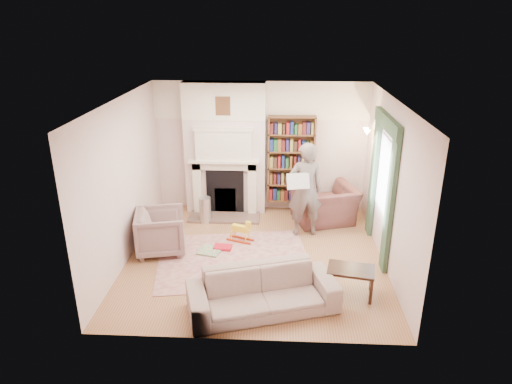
# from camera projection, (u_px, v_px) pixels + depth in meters

# --- Properties ---
(floor) EXTENTS (4.50, 4.50, 0.00)m
(floor) POSITION_uv_depth(u_px,v_px,m) (255.00, 257.00, 8.20)
(floor) COLOR brown
(floor) RESTS_ON ground
(ceiling) EXTENTS (4.50, 4.50, 0.00)m
(ceiling) POSITION_uv_depth(u_px,v_px,m) (255.00, 100.00, 7.18)
(ceiling) COLOR white
(ceiling) RESTS_ON wall_back
(wall_back) EXTENTS (4.50, 0.00, 4.50)m
(wall_back) POSITION_uv_depth(u_px,v_px,m) (261.00, 147.00, 9.78)
(wall_back) COLOR silver
(wall_back) RESTS_ON floor
(wall_front) EXTENTS (4.50, 0.00, 4.50)m
(wall_front) POSITION_uv_depth(u_px,v_px,m) (245.00, 247.00, 5.59)
(wall_front) COLOR silver
(wall_front) RESTS_ON floor
(wall_left) EXTENTS (0.00, 4.50, 4.50)m
(wall_left) POSITION_uv_depth(u_px,v_px,m) (124.00, 181.00, 7.80)
(wall_left) COLOR silver
(wall_left) RESTS_ON floor
(wall_right) EXTENTS (0.00, 4.50, 4.50)m
(wall_right) POSITION_uv_depth(u_px,v_px,m) (390.00, 186.00, 7.58)
(wall_right) COLOR silver
(wall_right) RESTS_ON floor
(fireplace) EXTENTS (1.70, 0.58, 2.80)m
(fireplace) POSITION_uv_depth(u_px,v_px,m) (225.00, 150.00, 9.63)
(fireplace) COLOR silver
(fireplace) RESTS_ON floor
(bookcase) EXTENTS (1.00, 0.24, 1.85)m
(bookcase) POSITION_uv_depth(u_px,v_px,m) (291.00, 160.00, 9.71)
(bookcase) COLOR brown
(bookcase) RESTS_ON floor
(window) EXTENTS (0.02, 0.90, 1.30)m
(window) POSITION_uv_depth(u_px,v_px,m) (385.00, 175.00, 7.93)
(window) COLOR silver
(window) RESTS_ON wall_right
(curtain_left) EXTENTS (0.07, 0.32, 2.40)m
(curtain_left) POSITION_uv_depth(u_px,v_px,m) (390.00, 204.00, 7.37)
(curtain_left) COLOR #2A422D
(curtain_left) RESTS_ON floor
(curtain_right) EXTENTS (0.07, 0.32, 2.40)m
(curtain_right) POSITION_uv_depth(u_px,v_px,m) (374.00, 176.00, 8.68)
(curtain_right) COLOR #2A422D
(curtain_right) RESTS_ON floor
(pelmet) EXTENTS (0.09, 1.70, 0.24)m
(pelmet) POSITION_uv_depth(u_px,v_px,m) (388.00, 123.00, 7.60)
(pelmet) COLOR #2A422D
(pelmet) RESTS_ON wall_right
(wall_sconce) EXTENTS (0.20, 0.24, 0.24)m
(wall_sconce) POSITION_uv_depth(u_px,v_px,m) (364.00, 134.00, 8.80)
(wall_sconce) COLOR gold
(wall_sconce) RESTS_ON wall_right
(rug) EXTENTS (2.94, 2.43, 0.01)m
(rug) POSITION_uv_depth(u_px,v_px,m) (234.00, 259.00, 8.09)
(rug) COLOR beige
(rug) RESTS_ON floor
(armchair_reading) EXTENTS (1.44, 1.34, 0.78)m
(armchair_reading) POSITION_uv_depth(u_px,v_px,m) (325.00, 205.00, 9.44)
(armchair_reading) COLOR #462725
(armchair_reading) RESTS_ON floor
(armchair_left) EXTENTS (1.03, 1.01, 0.79)m
(armchair_left) POSITION_uv_depth(u_px,v_px,m) (161.00, 232.00, 8.25)
(armchair_left) COLOR gray
(armchair_left) RESTS_ON floor
(sofa) EXTENTS (2.30, 1.43, 0.63)m
(sofa) POSITION_uv_depth(u_px,v_px,m) (263.00, 291.00, 6.62)
(sofa) COLOR #B7AF97
(sofa) RESTS_ON floor
(man_reading) EXTENTS (0.76, 0.58, 1.87)m
(man_reading) POSITION_uv_depth(u_px,v_px,m) (305.00, 190.00, 8.70)
(man_reading) COLOR #5F524C
(man_reading) RESTS_ON floor
(newspaper) EXTENTS (0.44, 0.21, 0.29)m
(newspaper) POSITION_uv_depth(u_px,v_px,m) (298.00, 181.00, 8.43)
(newspaper) COLOR beige
(newspaper) RESTS_ON man_reading
(coffee_table) EXTENTS (0.77, 0.58, 0.45)m
(coffee_table) POSITION_uv_depth(u_px,v_px,m) (350.00, 281.00, 7.02)
(coffee_table) COLOR black
(coffee_table) RESTS_ON floor
(paraffin_heater) EXTENTS (0.31, 0.31, 0.55)m
(paraffin_heater) POSITION_uv_depth(u_px,v_px,m) (205.00, 210.00, 9.46)
(paraffin_heater) COLOR #B8BBC1
(paraffin_heater) RESTS_ON floor
(rocking_horse) EXTENTS (0.54, 0.36, 0.44)m
(rocking_horse) POSITION_uv_depth(u_px,v_px,m) (240.00, 231.00, 8.67)
(rocking_horse) COLOR yellow
(rocking_horse) RESTS_ON rug
(board_game) EXTENTS (0.48, 0.48, 0.03)m
(board_game) POSITION_uv_depth(u_px,v_px,m) (210.00, 251.00, 8.35)
(board_game) COLOR #E4E450
(board_game) RESTS_ON rug
(game_box_lid) EXTENTS (0.35, 0.25, 0.05)m
(game_box_lid) POSITION_uv_depth(u_px,v_px,m) (223.00, 247.00, 8.44)
(game_box_lid) COLOR red
(game_box_lid) RESTS_ON rug
(comic_annuals) EXTENTS (0.90, 0.50, 0.02)m
(comic_annuals) POSITION_uv_depth(u_px,v_px,m) (266.00, 270.00, 7.71)
(comic_annuals) COLOR red
(comic_annuals) RESTS_ON rug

